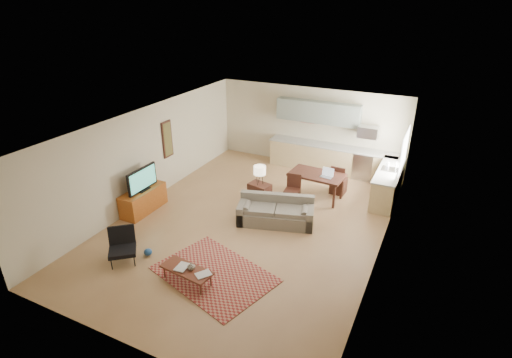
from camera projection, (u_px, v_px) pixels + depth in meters
The scene contains 25 objects.
room at pixel (251, 176), 9.89m from camera, with size 9.00×9.00×9.00m.
kitchen_counter_back at pixel (331, 159), 13.32m from camera, with size 4.26×0.64×0.92m, color tan, non-canonical shape.
kitchen_counter_right at pixel (388, 184), 11.55m from camera, with size 0.64×2.26×0.92m, color tan, non-canonical shape.
kitchen_range at pixel (364, 165), 12.89m from camera, with size 0.62×0.62×0.90m, color #A5A8AD.
kitchen_microwave at pixel (368, 132), 12.44m from camera, with size 0.62×0.40×0.35m, color #A5A8AD.
upper_cabinets at pixel (318, 112), 13.05m from camera, with size 2.80×0.34×0.70m, color gray.
window_right at pixel (404, 150), 10.97m from camera, with size 0.02×1.40×1.05m, color white.
wall_art_left at pixel (168, 139), 11.81m from camera, with size 0.06×0.42×1.10m, color brown, non-canonical shape.
triptych at pixel (307, 115), 13.41m from camera, with size 1.70×0.04×0.50m, color beige, non-canonical shape.
rug at pixel (214, 274), 8.53m from camera, with size 2.44×1.69×0.02m, color maroon.
sofa at pixel (276, 211), 10.32m from camera, with size 2.03×0.88×0.71m, color #696255, non-canonical shape.
coffee_table at pixel (187, 275), 8.24m from camera, with size 1.13×0.45×0.34m, color #532315, non-canonical shape.
book_a at pixel (177, 266), 8.24m from camera, with size 0.26×0.33×0.03m, color maroon.
book_b at pixel (201, 271), 8.08m from camera, with size 0.36×0.38×0.02m, color navy.
vase at pixel (191, 266), 8.13m from camera, with size 0.19×0.19×0.17m, color black.
armchair at pixel (122, 247), 8.80m from camera, with size 0.67×0.67×0.76m, color black, non-canonical shape.
tv_credenza at pixel (143, 200), 10.94m from camera, with size 0.53×1.39×0.64m, color #904415, non-canonical shape.
tv at pixel (142, 179), 10.65m from camera, with size 0.11×1.07×0.64m, color black, non-canonical shape.
console_table at pixel (260, 195), 11.16m from camera, with size 0.59×0.39×0.69m, color #321811, non-canonical shape.
table_lamp at pixel (260, 175), 10.90m from camera, with size 0.34×0.34×0.55m, color beige, non-canonical shape.
dining_table at pixel (316, 186), 11.59m from camera, with size 1.53×0.88×0.78m, color #321811, non-canonical shape.
dining_chair_near at pixel (292, 190), 11.26m from camera, with size 0.41×0.43×0.86m, color #321811, non-canonical shape.
dining_chair_far at pixel (339, 179), 11.88m from camera, with size 0.43×0.45×0.91m, color #321811, non-canonical shape.
laptop at pixel (327, 173), 11.17m from camera, with size 0.33×0.25×0.25m, color #A5A8AD, non-canonical shape.
soap_bottle at pixel (388, 163), 11.51m from camera, with size 0.10×0.10×0.19m, color beige.
Camera 1 is at (4.05, -8.04, 5.45)m, focal length 28.00 mm.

